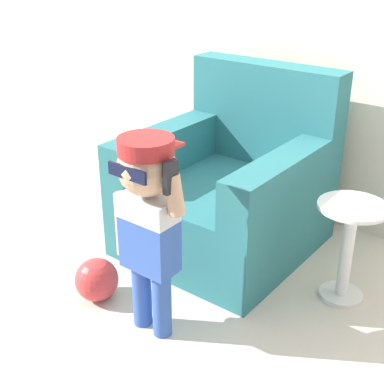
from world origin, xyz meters
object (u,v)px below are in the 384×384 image
armchair (230,189)px  person_child (148,208)px  toy_ball (97,280)px  side_table (348,243)px

armchair → person_child: bearing=-79.1°
toy_ball → side_table: bearing=38.4°
armchair → toy_ball: 0.91m
side_table → toy_ball: 1.23m
person_child → side_table: person_child is taller
side_table → toy_ball: side_table is taller
armchair → side_table: 0.76m
armchair → side_table: size_ratio=1.95×
person_child → toy_ball: bearing=179.3°
person_child → toy_ball: (-0.36, 0.00, -0.51)m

